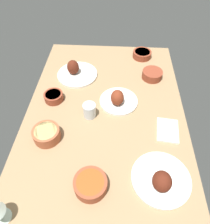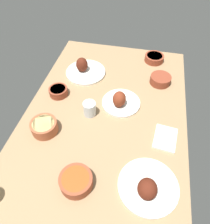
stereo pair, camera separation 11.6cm
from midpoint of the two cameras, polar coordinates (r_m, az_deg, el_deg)
dining_table at (r=119.14cm, az=2.78°, el=-1.42°), size 140.00×90.00×4.00cm
plate_center_main at (r=142.60cm, az=-3.30°, el=11.40°), size 26.41×26.41×10.95cm
plate_far_side at (r=121.00cm, az=6.95°, el=2.78°), size 22.35×22.35×10.54cm
plate_near_viewer at (r=96.69cm, az=15.23°, el=-19.44°), size 26.37×26.37×9.57cm
bowl_cream at (r=140.59cm, az=17.27°, el=8.41°), size 13.09×13.09×5.16cm
bowl_pasta at (r=110.95cm, az=-13.46°, el=-4.03°), size 13.78×13.78×6.34cm
bowl_soup at (r=94.06cm, az=-4.27°, el=-18.53°), size 14.44×14.44×5.93cm
bowl_sauce at (r=158.74cm, az=15.43°, el=13.99°), size 13.29×13.29×4.62cm
bowl_onions at (r=128.61cm, az=-10.14°, el=5.49°), size 11.15×11.15×4.72cm
water_tumbler at (r=114.59cm, az=-1.37°, el=0.75°), size 7.03×7.03×8.49cm
folded_napkin at (r=113.22cm, az=19.02°, el=-6.98°), size 16.14×12.61×1.20cm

